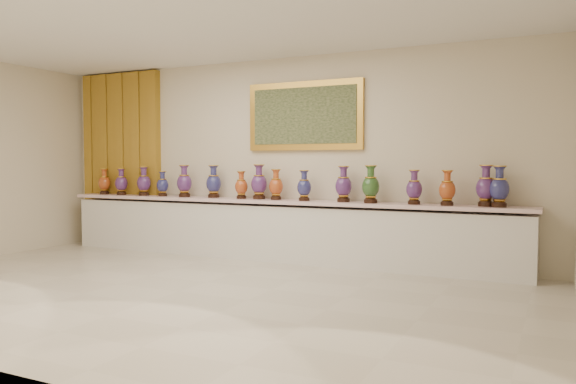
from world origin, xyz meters
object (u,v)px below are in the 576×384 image
Objects in this scene: counter at (272,231)px; vase_0 at (104,183)px; vase_2 at (144,183)px; vase_1 at (121,183)px.

counter is 16.46× the size of vase_0.
vase_2 reaches higher than vase_0.
counter is at bearing 0.83° from vase_2.
vase_0 is 0.99× the size of vase_1.
vase_2 is at bearing -179.17° from counter.
counter is 2.92m from vase_1.
vase_2 reaches higher than counter.
vase_0 is 0.89m from vase_2.
vase_2 is at bearing -1.74° from vase_0.
vase_1 is (-2.84, -0.05, 0.66)m from counter.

